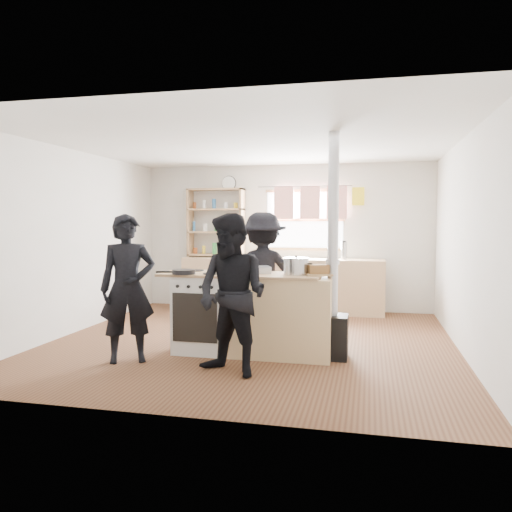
% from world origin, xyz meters
% --- Properties ---
extents(ground, '(5.00, 5.00, 0.01)m').
position_xyz_m(ground, '(0.00, 0.00, -0.01)').
color(ground, brown).
rests_on(ground, ground).
extents(back_counter, '(3.40, 0.55, 0.90)m').
position_xyz_m(back_counter, '(0.00, 2.22, 0.45)').
color(back_counter, tan).
rests_on(back_counter, ground).
extents(shelving_unit, '(1.00, 0.28, 1.20)m').
position_xyz_m(shelving_unit, '(-1.20, 2.34, 1.51)').
color(shelving_unit, tan).
rests_on(shelving_unit, back_counter).
extents(thermos, '(0.10, 0.10, 0.29)m').
position_xyz_m(thermos, '(1.04, 2.22, 1.04)').
color(thermos, silver).
rests_on(thermos, back_counter).
extents(cooking_island, '(1.97, 0.64, 0.93)m').
position_xyz_m(cooking_island, '(0.14, -0.55, 0.47)').
color(cooking_island, white).
rests_on(cooking_island, ground).
extents(skillet_greens, '(0.33, 0.33, 0.05)m').
position_xyz_m(skillet_greens, '(-0.61, -0.77, 0.96)').
color(skillet_greens, black).
rests_on(skillet_greens, cooking_island).
extents(roast_tray, '(0.38, 0.35, 0.08)m').
position_xyz_m(roast_tray, '(0.17, -0.49, 0.97)').
color(roast_tray, silver).
rests_on(roast_tray, cooking_island).
extents(stockpot_stove, '(0.22, 0.22, 0.18)m').
position_xyz_m(stockpot_stove, '(-0.28, -0.36, 1.01)').
color(stockpot_stove, silver).
rests_on(stockpot_stove, cooking_island).
extents(stockpot_counter, '(0.29, 0.29, 0.22)m').
position_xyz_m(stockpot_counter, '(0.65, -0.57, 1.03)').
color(stockpot_counter, '#B5B5B7').
rests_on(stockpot_counter, cooking_island).
extents(bread_board, '(0.33, 0.28, 0.12)m').
position_xyz_m(bread_board, '(0.90, -0.59, 0.98)').
color(bread_board, tan).
rests_on(bread_board, cooking_island).
extents(flue_heater, '(0.35, 0.35, 2.50)m').
position_xyz_m(flue_heater, '(1.05, -0.53, 0.65)').
color(flue_heater, black).
rests_on(flue_heater, ground).
extents(person_near_left, '(0.70, 0.61, 1.61)m').
position_xyz_m(person_near_left, '(-1.10, -1.16, 0.80)').
color(person_near_left, black).
rests_on(person_near_left, ground).
extents(person_near_right, '(0.95, 0.86, 1.61)m').
position_xyz_m(person_near_right, '(0.13, -1.37, 0.80)').
color(person_near_right, black).
rests_on(person_near_right, ground).
extents(person_far, '(1.18, 0.86, 1.64)m').
position_xyz_m(person_far, '(0.08, 0.30, 0.82)').
color(person_far, black).
rests_on(person_far, ground).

